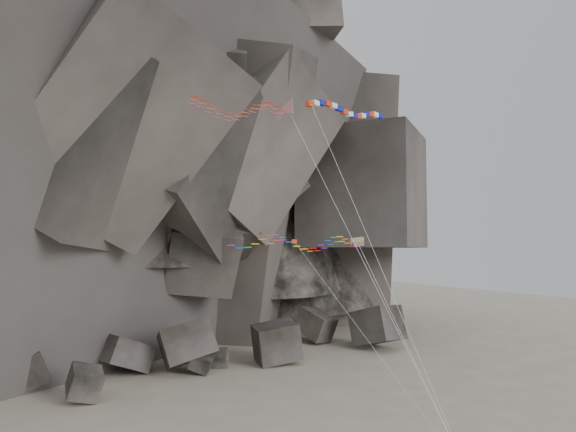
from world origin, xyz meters
TOP-DOWN VIEW (x-y plane):
  - headland at (0.00, 70.00)m, footprint 110.00×70.00m
  - boulder_field at (9.48, 33.91)m, footprint 64.82×18.51m
  - delta_kite at (-10.79, 2.78)m, footprint 15.67×15.19m
  - banner_kite at (1.62, 3.19)m, footprint 10.40×14.98m
  - parafoil_kite at (-6.93, 0.64)m, footprint 13.51×11.97m
  - pennant_kite at (-3.47, 0.77)m, footprint 4.69×14.75m

SIDE VIEW (x-z plane):
  - boulder_field at x=9.48m, z-range -1.76..6.32m
  - pennant_kite at x=-3.47m, z-range 6.36..23.18m
  - parafoil_kite at x=-6.93m, z-range 9.59..26.82m
  - delta_kite at x=-10.79m, z-range 14.32..43.56m
  - banner_kite at x=1.62m, z-range 15.52..44.90m
  - headland at x=0.00m, z-range 0.00..84.00m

